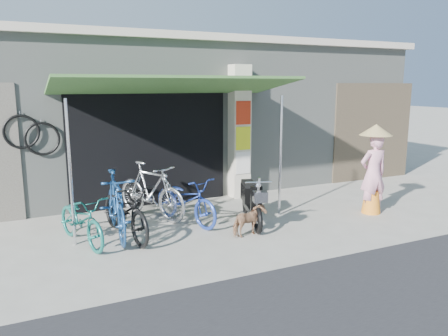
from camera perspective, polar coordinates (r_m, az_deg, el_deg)
name	(u,v)px	position (r m, az deg, el deg)	size (l,w,h in m)	color
ground	(258,232)	(7.80, 4.49, -8.38)	(80.00, 80.00, 0.00)	#A7A297
bicycle_shop	(167,112)	(12.08, -7.44, 7.29)	(12.30, 5.30, 3.66)	gray
shop_pillar	(239,132)	(9.98, 1.96, 4.71)	(0.42, 0.44, 3.00)	beige
awning	(177,87)	(8.48, -6.21, 10.44)	(4.60, 1.88, 2.72)	#37642D
neighbour_right	(373,132)	(12.54, 18.85, 4.48)	(2.60, 0.06, 2.60)	brown
bike_teal	(81,220)	(7.47, -18.12, -6.42)	(0.55, 1.59, 0.83)	#186D62
bike_blue	(116,205)	(7.63, -13.90, -4.71)	(0.53, 1.86, 1.12)	navy
bike_black	(126,210)	(7.60, -12.73, -5.35)	(0.64, 1.83, 0.96)	black
bike_silver	(151,190)	(8.57, -9.52, -2.91)	(0.52, 1.83, 1.10)	silver
bike_navy	(186,200)	(8.20, -5.01, -4.17)	(0.59, 1.70, 0.89)	#223D9D
street_dog	(249,221)	(7.54, 3.29, -6.94)	(0.28, 0.63, 0.53)	#987B50
moped	(251,201)	(8.19, 3.59, -4.32)	(0.68, 1.61, 0.93)	black
nun	(373,170)	(9.20, 18.93, -0.24)	(0.64, 0.64, 1.80)	pink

